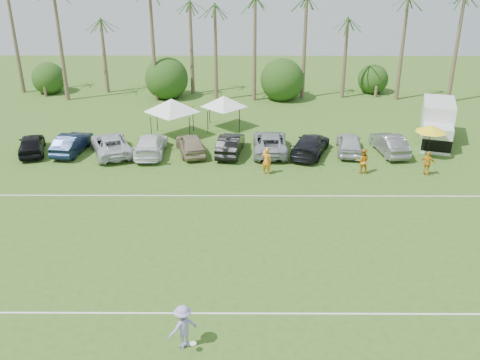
{
  "coord_description": "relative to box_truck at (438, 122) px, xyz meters",
  "views": [
    {
      "loc": [
        1.91,
        -17.27,
        15.24
      ],
      "look_at": [
        1.77,
        12.96,
        1.6
      ],
      "focal_mm": 40.0,
      "sensor_mm": 36.0,
      "label": 1
    }
  ],
  "objects": [
    {
      "name": "parked_car_5",
      "position": [
        -16.82,
        -2.86,
        -0.93
      ],
      "size": [
        2.3,
        4.92,
        1.56
      ],
      "primitive_type": "imported",
      "rotation": [
        0.0,
        0.0,
        3.0
      ],
      "color": "black",
      "rests_on": "ground"
    },
    {
      "name": "palm_tree_1",
      "position": [
        -34.8,
        13.64,
        6.64
      ],
      "size": [
        2.4,
        2.4,
        9.9
      ],
      "color": "brown",
      "rests_on": "ground"
    },
    {
      "name": "sideline_player_a",
      "position": [
        -14.18,
        -6.76,
        -0.73
      ],
      "size": [
        0.82,
        0.65,
        1.96
      ],
      "primitive_type": "imported",
      "rotation": [
        0.0,
        0.0,
        2.87
      ],
      "color": "orange",
      "rests_on": "ground"
    },
    {
      "name": "parked_car_3",
      "position": [
        -22.99,
        -2.94,
        -0.93
      ],
      "size": [
        2.29,
        5.41,
        1.56
      ],
      "primitive_type": "imported",
      "rotation": [
        0.0,
        0.0,
        3.16
      ],
      "color": "white",
      "rests_on": "ground"
    },
    {
      "name": "sideline_player_c",
      "position": [
        -2.86,
        -6.89,
        -0.83
      ],
      "size": [
        1.12,
        0.8,
        1.76
      ],
      "primitive_type": "imported",
      "rotation": [
        0.0,
        0.0,
        2.74
      ],
      "color": "orange",
      "rests_on": "ground"
    },
    {
      "name": "parked_car_7",
      "position": [
        -10.64,
        -2.93,
        -0.93
      ],
      "size": [
        3.89,
        5.8,
        1.56
      ],
      "primitive_type": "imported",
      "rotation": [
        0.0,
        0.0,
        2.79
      ],
      "color": "black",
      "rests_on": "ground"
    },
    {
      "name": "palm_tree_9",
      "position": [
        0.2,
        13.64,
        6.64
      ],
      "size": [
        2.4,
        2.4,
        9.9
      ],
      "color": "brown",
      "rests_on": "ground"
    },
    {
      "name": "canopy_tent_right",
      "position": [
        -17.51,
        3.36,
        1.2
      ],
      "size": [
        4.19,
        4.19,
        3.39
      ],
      "color": "black",
      "rests_on": "ground"
    },
    {
      "name": "bush_tree_1",
      "position": [
        -23.8,
        14.64,
        0.09
      ],
      "size": [
        4.0,
        4.0,
        4.0
      ],
      "color": "brown",
      "rests_on": "ground"
    },
    {
      "name": "parked_car_2",
      "position": [
        -26.08,
        -2.88,
        -0.93
      ],
      "size": [
        4.47,
        6.17,
        1.56
      ],
      "primitive_type": "imported",
      "rotation": [
        0.0,
        0.0,
        3.52
      ],
      "color": "silver",
      "rests_on": "ground"
    },
    {
      "name": "box_truck",
      "position": [
        0.0,
        0.0,
        0.0
      ],
      "size": [
        4.05,
        6.61,
        3.2
      ],
      "rotation": [
        0.0,
        0.0,
        -0.3
      ],
      "color": "silver",
      "rests_on": "ground"
    },
    {
      "name": "palm_tree_5",
      "position": [
        -17.8,
        13.64,
        6.64
      ],
      "size": [
        2.4,
        2.4,
        9.9
      ],
      "color": "brown",
      "rests_on": "ground"
    },
    {
      "name": "parked_car_9",
      "position": [
        -4.47,
        -2.67,
        -0.93
      ],
      "size": [
        2.28,
        4.91,
        1.56
      ],
      "primitive_type": "imported",
      "rotation": [
        0.0,
        0.0,
        3.28
      ],
      "color": "slate",
      "rests_on": "ground"
    },
    {
      "name": "sideline_player_b",
      "position": [
        -7.34,
        -6.56,
        -0.79
      ],
      "size": [
        0.98,
        0.81,
        1.84
      ],
      "primitive_type": "imported",
      "rotation": [
        0.0,
        0.0,
        3.01
      ],
      "color": "orange",
      "rests_on": "ground"
    },
    {
      "name": "canopy_tent_left",
      "position": [
        -21.71,
        0.95,
        1.61
      ],
      "size": [
        4.78,
        4.78,
        3.87
      ],
      "color": "black",
      "rests_on": "ground"
    },
    {
      "name": "parked_car_6",
      "position": [
        -13.73,
        -2.48,
        -0.93
      ],
      "size": [
        2.65,
        5.64,
        1.56
      ],
      "primitive_type": "imported",
      "rotation": [
        0.0,
        0.0,
        3.13
      ],
      "color": "#9A9EA3",
      "rests_on": "ground"
    },
    {
      "name": "palm_tree_8",
      "position": [
        -4.8,
        13.64,
        5.77
      ],
      "size": [
        2.4,
        2.4,
        8.9
      ],
      "color": "brown",
      "rests_on": "ground"
    },
    {
      "name": "parked_car_4",
      "position": [
        -19.91,
        -2.78,
        -0.93
      ],
      "size": [
        3.0,
        4.9,
        1.56
      ],
      "primitive_type": "imported",
      "rotation": [
        0.0,
        0.0,
        3.41
      ],
      "color": "tan",
      "rests_on": "ground"
    },
    {
      "name": "parked_car_8",
      "position": [
        -7.56,
        -2.55,
        -0.93
      ],
      "size": [
        2.4,
        4.77,
        1.56
      ],
      "primitive_type": "imported",
      "rotation": [
        0.0,
        0.0,
        3.02
      ],
      "color": "#B9B9BD",
      "rests_on": "ground"
    },
    {
      "name": "ground",
      "position": [
        -17.8,
        -24.36,
        -1.71
      ],
      "size": [
        120.0,
        120.0,
        0.0
      ],
      "primitive_type": "plane",
      "color": "#36591A",
      "rests_on": "ground"
    },
    {
      "name": "parked_car_1",
      "position": [
        -29.17,
        -2.63,
        -0.93
      ],
      "size": [
        2.26,
        4.91,
        1.56
      ],
      "primitive_type": "imported",
      "rotation": [
        0.0,
        0.0,
        3.01
      ],
      "color": "#0F1B33",
      "rests_on": "ground"
    },
    {
      "name": "palm_tree_4",
      "position": [
        -21.8,
        13.64,
        5.77
      ],
      "size": [
        2.4,
        2.4,
        8.9
      ],
      "color": "brown",
      "rests_on": "ground"
    },
    {
      "name": "bush_tree_3",
      "position": [
        -1.8,
        14.64,
        0.09
      ],
      "size": [
        4.0,
        4.0,
        4.0
      ],
      "color": "brown",
      "rests_on": "ground"
    },
    {
      "name": "bush_tree_0",
      "position": [
        -36.8,
        14.64,
        0.09
      ],
      "size": [
        4.0,
        4.0,
        4.0
      ],
      "color": "brown",
      "rests_on": "ground"
    },
    {
      "name": "field_lines",
      "position": [
        -17.8,
        -16.36,
        -1.7
      ],
      "size": [
        80.0,
        12.1,
        0.01
      ],
      "color": "white",
      "rests_on": "ground"
    },
    {
      "name": "market_umbrella",
      "position": [
        -1.75,
        -3.58,
        0.63
      ],
      "size": [
        2.34,
        2.34,
        2.6
      ],
      "color": "black",
      "rests_on": "ground"
    },
    {
      "name": "palm_tree_0",
      "position": [
        -39.8,
        13.64,
        5.77
      ],
      "size": [
        2.4,
        2.4,
        8.9
      ],
      "color": "brown",
      "rests_on": "ground"
    },
    {
      "name": "palm_tree_10",
      "position": [
        5.2,
        13.64,
        7.5
      ],
      "size": [
        2.4,
        2.4,
        10.9
      ],
      "color": "brown",
      "rests_on": "ground"
    },
    {
      "name": "palm_tree_2",
      "position": [
        -29.8,
        13.64,
        7.5
      ],
      "size": [
        2.4,
        2.4,
        10.9
      ],
      "color": "brown",
      "rests_on": "ground"
    },
    {
      "name": "parked_car_0",
      "position": [
        -32.26,
        -2.85,
        -0.93
      ],
      "size": [
        3.06,
        4.91,
        1.56
      ],
      "primitive_type": "imported",
      "rotation": [
        0.0,
        0.0,
        3.43
      ],
      "color": "black",
      "rests_on": "ground"
    },
    {
      "name": "palm_tree_6",
      "position": [
        -13.8,
        13.64,
        7.5
      ],
      "size": [
        2.4,
        2.4,
        10.9
      ],
      "color": "brown",
      "rests_on": "ground"
    },
    {
      "name": "bush_tree_2",
      "position": [
        -11.8,
        14.64,
        0.09
      ],
      "size": [
        4.0,
        4.0,
        4.0
      ],
      "color": "brown",
      "rests_on": "ground"
    },
    {
      "name": "frisbee_player",
      "position": [
        -18.26,
        -24.45,
        -0.73
      ],
      "size": [
        1.46,
        1.32,
        1.96
      ],
      "rotation": [
        0.0,
        0.0,
        3.74
      ],
      "color": "#9D91CD",
      "rests_on": "ground"
    }
  ]
}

